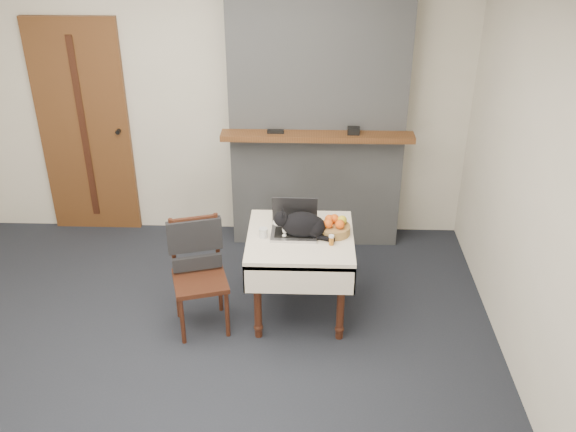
% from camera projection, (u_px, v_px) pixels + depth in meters
% --- Properties ---
extents(ground, '(4.50, 4.50, 0.00)m').
position_uv_depth(ground, '(187.00, 366.00, 4.50)').
color(ground, black).
rests_on(ground, ground).
extents(room_shell, '(4.52, 4.01, 2.61)m').
position_uv_depth(room_shell, '(179.00, 103.00, 4.07)').
color(room_shell, beige).
rests_on(room_shell, ground).
extents(door, '(0.82, 0.10, 2.00)m').
position_uv_depth(door, '(85.00, 129.00, 5.79)').
color(door, brown).
rests_on(door, ground).
extents(chimney, '(1.62, 0.48, 2.60)m').
position_uv_depth(chimney, '(318.00, 105.00, 5.48)').
color(chimney, gray).
rests_on(chimney, ground).
extents(side_table, '(0.78, 0.78, 0.70)m').
position_uv_depth(side_table, '(300.00, 248.00, 4.76)').
color(side_table, '#381E0F').
rests_on(side_table, ground).
extents(laptop, '(0.34, 0.29, 0.25)m').
position_uv_depth(laptop, '(294.00, 224.00, 4.73)').
color(laptop, '#B7B7BC').
rests_on(laptop, side_table).
extents(cat, '(0.45, 0.19, 0.22)m').
position_uv_depth(cat, '(303.00, 225.00, 4.65)').
color(cat, black).
rests_on(cat, side_table).
extents(cream_jar, '(0.06, 0.06, 0.07)m').
position_uv_depth(cream_jar, '(263.00, 233.00, 4.67)').
color(cream_jar, silver).
rests_on(cream_jar, side_table).
extents(pill_bottle, '(0.04, 0.04, 0.08)m').
position_uv_depth(pill_bottle, '(331.00, 240.00, 4.57)').
color(pill_bottle, '#AD6115').
rests_on(pill_bottle, side_table).
extents(fruit_basket, '(0.23, 0.23, 0.13)m').
position_uv_depth(fruit_basket, '(334.00, 227.00, 4.71)').
color(fruit_basket, '#996B3E').
rests_on(fruit_basket, side_table).
extents(desk_clutter, '(0.13, 0.08, 0.01)m').
position_uv_depth(desk_clutter, '(323.00, 234.00, 4.72)').
color(desk_clutter, black).
rests_on(desk_clutter, side_table).
extents(chair, '(0.48, 0.47, 0.86)m').
position_uv_depth(chair, '(197.00, 258.00, 4.71)').
color(chair, '#381E0F').
rests_on(chair, ground).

